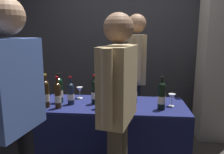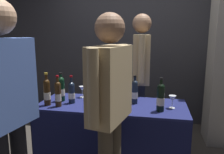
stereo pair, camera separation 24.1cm
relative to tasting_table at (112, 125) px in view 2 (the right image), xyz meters
The scene contains 16 objects.
back_partition 1.74m from the tasting_table, 90.00° to the left, with size 5.15×0.12×2.49m, color #2D2D33.
tasting_table is the anchor object (origin of this frame).
featured_wine_bottle 0.71m from the tasting_table, behind, with size 0.08×0.08×0.33m.
display_bottle_0 0.43m from the tasting_table, behind, with size 0.07×0.07×0.32m.
display_bottle_1 0.58m from the tasting_table, behind, with size 0.07×0.07×0.31m.
display_bottle_2 0.69m from the tasting_table, 160.57° to the right, with size 0.07×0.07×0.33m.
display_bottle_3 0.80m from the tasting_table, 165.39° to the right, with size 0.07×0.07×0.35m.
display_bottle_4 0.46m from the tasting_table, 14.65° to the left, with size 0.07×0.07×0.31m.
display_bottle_5 0.66m from the tasting_table, 14.61° to the right, with size 0.08×0.08×0.34m.
wine_glass_near_vendor 0.56m from the tasting_table, 155.32° to the left, with size 0.07×0.07×0.14m.
wine_glass_mid 0.41m from the tasting_table, 126.07° to the right, with size 0.07×0.07×0.15m.
wine_glass_near_taster 0.72m from the tasting_table, ahead, with size 0.07×0.07×0.13m.
flower_vase 0.41m from the tasting_table, 60.95° to the left, with size 0.11×0.11×0.38m.
vendor_presenter 0.90m from the tasting_table, 68.08° to the left, with size 0.25×0.61×1.78m.
taster_foreground_right 0.81m from the tasting_table, 80.32° to the right, with size 0.30×0.63×1.69m.
taster_foreground_left 1.25m from the tasting_table, 120.97° to the right, with size 0.28×0.60×1.76m.
Camera 2 is at (0.46, -2.32, 1.54)m, focal length 36.22 mm.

